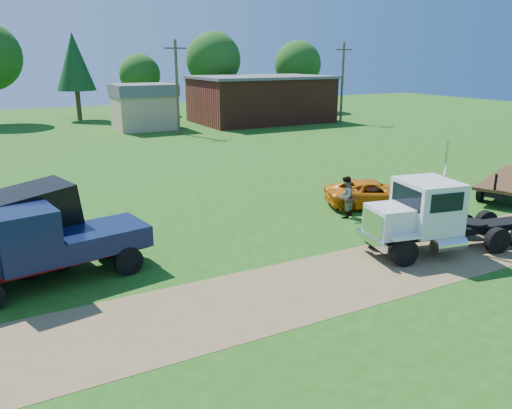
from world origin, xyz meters
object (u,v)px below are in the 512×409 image
navy_truck (44,244)px  orange_pickup (373,194)px  white_semi_tractor (428,216)px  flatbed_trailer (511,181)px

navy_truck → orange_pickup: navy_truck is taller
white_semi_tractor → orange_pickup: 6.31m
white_semi_tractor → flatbed_trailer: (10.48, 3.92, -0.68)m
orange_pickup → white_semi_tractor: bearing=-179.8°
flatbed_trailer → white_semi_tractor: bearing=177.4°
white_semi_tractor → navy_truck: white_semi_tractor is taller
white_semi_tractor → orange_pickup: size_ratio=1.48×
orange_pickup → flatbed_trailer: flatbed_trailer is taller
navy_truck → flatbed_trailer: 23.96m
flatbed_trailer → orange_pickup: bearing=143.9°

